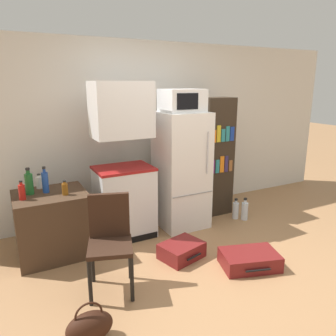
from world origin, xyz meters
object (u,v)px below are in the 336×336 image
at_px(bottle_amber_beer, 65,189).
at_px(handbag, 90,327).
at_px(bottle_ketchup_red, 22,192).
at_px(chair, 110,234).
at_px(suitcase_small_flat, 182,250).
at_px(refrigerator, 181,170).
at_px(suitcase_large_flat, 249,260).
at_px(bottle_milk_white, 39,182).
at_px(water_bottle_middle, 245,211).
at_px(side_table, 52,224).
at_px(water_bottle_front, 236,210).
at_px(microwave, 182,100).
at_px(bottle_green_tall, 29,183).
at_px(kitchen_hutch, 123,168).
at_px(bookshelf, 216,157).
at_px(bottle_blue_soda, 45,182).

distance_m(bottle_amber_beer, handbag, 1.54).
bearing_deg(bottle_ketchup_red, handbag, -78.21).
distance_m(bottle_amber_beer, bottle_ketchup_red, 0.43).
bearing_deg(handbag, chair, 58.37).
height_order(bottle_amber_beer, handbag, bottle_amber_beer).
bearing_deg(suitcase_small_flat, refrigerator, 45.84).
distance_m(refrigerator, suitcase_large_flat, 1.47).
bearing_deg(bottle_milk_white, water_bottle_middle, -10.68).
height_order(side_table, water_bottle_front, side_table).
xyz_separation_m(bottle_amber_beer, water_bottle_middle, (2.44, -0.13, -0.66)).
xyz_separation_m(bottle_milk_white, bottle_amber_beer, (0.22, -0.37, -0.00)).
relative_size(microwave, bottle_amber_beer, 3.14).
relative_size(bottle_ketchup_red, chair, 0.23).
height_order(bottle_green_tall, chair, bottle_green_tall).
xyz_separation_m(bottle_milk_white, handbag, (0.09, -1.75, -0.68)).
bearing_deg(kitchen_hutch, suitcase_large_flat, -55.96).
bearing_deg(bottle_green_tall, kitchen_hutch, 0.67).
relative_size(kitchen_hutch, suitcase_small_flat, 3.64).
xyz_separation_m(bookshelf, bottle_milk_white, (-2.43, 0.06, -0.05)).
relative_size(suitcase_small_flat, water_bottle_middle, 1.62).
bearing_deg(bookshelf, suitcase_large_flat, -111.15).
height_order(bottle_green_tall, bottle_ketchup_red, bottle_green_tall).
height_order(bookshelf, bottle_milk_white, bookshelf).
xyz_separation_m(bottle_green_tall, handbag, (0.21, -1.57, -0.73)).
distance_m(chair, water_bottle_front, 2.27).
height_order(side_table, bookshelf, bookshelf).
xyz_separation_m(bottle_milk_white, bottle_ketchup_red, (-0.21, -0.33, 0.01)).
relative_size(refrigerator, suitcase_large_flat, 2.29).
xyz_separation_m(kitchen_hutch, bottle_amber_beer, (-0.75, -0.21, -0.09)).
bearing_deg(bottle_amber_beer, microwave, 6.11).
xyz_separation_m(refrigerator, bookshelf, (0.66, 0.15, 0.08)).
distance_m(bottle_milk_white, bottle_blue_soda, 0.20).
height_order(kitchen_hutch, bottle_ketchup_red, kitchen_hutch).
height_order(side_table, bottle_amber_beer, bottle_amber_beer).
xyz_separation_m(side_table, suitcase_large_flat, (1.80, -1.26, -0.28)).
bearing_deg(microwave, kitchen_hutch, 176.93).
height_order(microwave, bottle_ketchup_red, microwave).
relative_size(kitchen_hutch, chair, 2.13).
height_order(suitcase_small_flat, water_bottle_front, water_bottle_front).
distance_m(refrigerator, bottle_green_tall, 1.89).
xyz_separation_m(bottle_ketchup_red, bottle_blue_soda, (0.25, 0.13, 0.04)).
xyz_separation_m(refrigerator, bottle_milk_white, (-1.77, 0.21, 0.03)).
distance_m(bottle_ketchup_red, suitcase_small_flat, 1.82).
height_order(microwave, bottle_amber_beer, microwave).
height_order(bookshelf, water_bottle_middle, bookshelf).
distance_m(microwave, bottle_green_tall, 2.07).
bearing_deg(bottle_amber_beer, water_bottle_front, -0.75).
bearing_deg(bookshelf, water_bottle_front, -68.34).
height_order(bookshelf, bottle_ketchup_red, bookshelf).
distance_m(kitchen_hutch, bottle_ketchup_red, 1.19).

